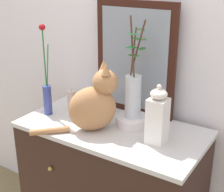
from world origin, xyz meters
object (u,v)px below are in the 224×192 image
mirror_leaning (134,59)px  jar_lidded_porcelain (158,117)px  bowl_porcelain (132,121)px  candle_pillar (72,101)px  cat_sitting (94,103)px  vase_slim_green (47,91)px  vase_glass_clear (133,92)px

mirror_leaning → jar_lidded_porcelain: mirror_leaning is taller
bowl_porcelain → candle_pillar: (-0.41, -0.03, 0.04)m
cat_sitting → mirror_leaning: bearing=79.0°
vase_slim_green → jar_lidded_porcelain: size_ratio=1.74×
bowl_porcelain → vase_slim_green: bearing=-164.6°
mirror_leaning → jar_lidded_porcelain: bearing=-43.5°
vase_slim_green → candle_pillar: bearing=51.3°
bowl_porcelain → vase_glass_clear: bearing=107.4°
vase_glass_clear → candle_pillar: (-0.41, -0.03, -0.13)m
bowl_porcelain → vase_glass_clear: size_ratio=0.33×
cat_sitting → vase_slim_green: vase_slim_green is taller
cat_sitting → vase_slim_green: bearing=177.4°
bowl_porcelain → candle_pillar: candle_pillar is taller
cat_sitting → bowl_porcelain: cat_sitting is taller
mirror_leaning → cat_sitting: mirror_leaning is taller
cat_sitting → vase_glass_clear: vase_glass_clear is taller
vase_glass_clear → candle_pillar: 0.43m
cat_sitting → bowl_porcelain: bearing=46.0°
vase_glass_clear → cat_sitting: bearing=-133.5°
vase_slim_green → jar_lidded_porcelain: 0.69m
vase_glass_clear → candle_pillar: size_ratio=3.94×
cat_sitting → vase_glass_clear: bearing=46.5°
cat_sitting → vase_glass_clear: 0.22m
jar_lidded_porcelain → candle_pillar: bearing=172.5°
bowl_porcelain → jar_lidded_porcelain: 0.25m
cat_sitting → jar_lidded_porcelain: bearing=7.8°
vase_glass_clear → jar_lidded_porcelain: vase_glass_clear is taller
vase_glass_clear → candle_pillar: vase_glass_clear is taller
cat_sitting → candle_pillar: 0.30m
mirror_leaning → cat_sitting: size_ratio=1.65×
vase_glass_clear → mirror_leaning: bearing=117.9°
mirror_leaning → bowl_porcelain: (0.09, -0.16, -0.30)m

